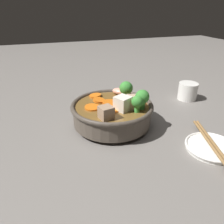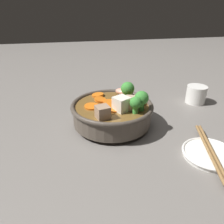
% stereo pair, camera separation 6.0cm
% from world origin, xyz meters
% --- Properties ---
extents(ground_plane, '(3.00, 3.00, 0.00)m').
position_xyz_m(ground_plane, '(0.00, 0.00, 0.00)').
color(ground_plane, slate).
extents(stirfry_bowl, '(0.22, 0.22, 0.11)m').
position_xyz_m(stirfry_bowl, '(0.00, 0.00, 0.04)').
color(stirfry_bowl, '#51473D').
rests_on(stirfry_bowl, ground_plane).
extents(side_saucer, '(0.12, 0.12, 0.01)m').
position_xyz_m(side_saucer, '(0.18, 0.18, 0.01)').
color(side_saucer, white).
rests_on(side_saucer, ground_plane).
extents(tea_cup, '(0.07, 0.07, 0.06)m').
position_xyz_m(tea_cup, '(-0.09, 0.31, 0.03)').
color(tea_cup, white).
rests_on(tea_cup, ground_plane).
extents(chopsticks_pair, '(0.20, 0.08, 0.01)m').
position_xyz_m(chopsticks_pair, '(0.18, 0.18, 0.02)').
color(chopsticks_pair, olive).
rests_on(chopsticks_pair, side_saucer).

